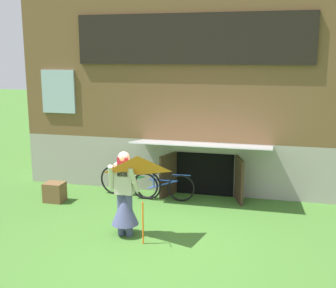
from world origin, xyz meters
TOP-DOWN VIEW (x-y plane):
  - ground_plane at (0.00, 0.00)m, footprint 60.00×60.00m
  - log_house at (-0.00, 5.56)m, footprint 8.75×6.24m
  - person at (-0.72, 0.21)m, footprint 0.61×0.53m
  - kite at (-0.27, -0.35)m, footprint 1.09×1.12m
  - bicycle_blue at (-0.53, 2.35)m, footprint 1.53×0.12m
  - bicycle_green at (-1.37, 2.41)m, footprint 1.65×0.35m
  - wooden_crate at (-2.98, 1.65)m, footprint 0.45×0.38m

SIDE VIEW (x-z plane):
  - ground_plane at x=0.00m, z-range 0.00..0.00m
  - wooden_crate at x=-2.98m, z-range 0.00..0.46m
  - bicycle_blue at x=-0.53m, z-range -0.01..0.69m
  - bicycle_green at x=-1.37m, z-range -0.01..0.75m
  - person at x=-0.72m, z-range -0.13..1.52m
  - kite at x=-0.27m, z-range 0.51..2.09m
  - log_house at x=0.00m, z-range 0.00..5.12m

